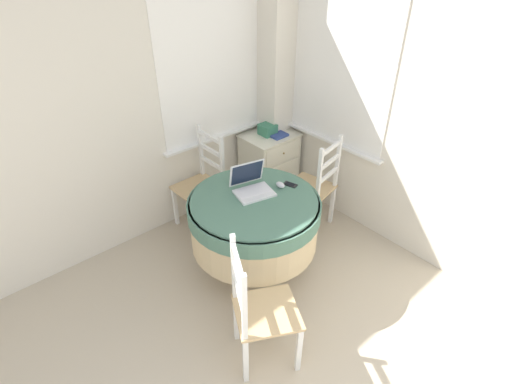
{
  "coord_description": "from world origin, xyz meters",
  "views": [
    {
      "loc": [
        -0.52,
        0.17,
        2.52
      ],
      "look_at": [
        1.29,
        2.27,
        0.67
      ],
      "focal_mm": 28.0,
      "sensor_mm": 36.0,
      "label": 1
    }
  ],
  "objects_px": {
    "computer_mouse": "(280,185)",
    "dining_chair_near_right_window": "(314,187)",
    "storage_box": "(268,129)",
    "round_dining_table": "(254,219)",
    "laptop": "(252,186)",
    "dining_chair_camera_near": "(260,311)",
    "cell_phone": "(290,184)",
    "dining_chair_near_back_window": "(202,184)",
    "book_on_cabinet": "(275,134)",
    "corner_cabinet": "(269,164)"
  },
  "relations": [
    {
      "from": "computer_mouse",
      "to": "dining_chair_near_right_window",
      "type": "height_order",
      "value": "dining_chair_near_right_window"
    },
    {
      "from": "storage_box",
      "to": "round_dining_table",
      "type": "bearing_deg",
      "value": -137.09
    },
    {
      "from": "laptop",
      "to": "dining_chair_camera_near",
      "type": "xyz_separation_m",
      "value": [
        -0.58,
        -0.76,
        -0.34
      ]
    },
    {
      "from": "cell_phone",
      "to": "dining_chair_near_back_window",
      "type": "distance_m",
      "value": 0.98
    },
    {
      "from": "laptop",
      "to": "book_on_cabinet",
      "type": "xyz_separation_m",
      "value": [
        0.91,
        0.69,
        -0.07
      ]
    },
    {
      "from": "cell_phone",
      "to": "book_on_cabinet",
      "type": "distance_m",
      "value": 1.03
    },
    {
      "from": "dining_chair_near_back_window",
      "to": "dining_chair_near_right_window",
      "type": "distance_m",
      "value": 1.07
    },
    {
      "from": "round_dining_table",
      "to": "computer_mouse",
      "type": "xyz_separation_m",
      "value": [
        0.27,
        -0.01,
        0.21
      ]
    },
    {
      "from": "dining_chair_camera_near",
      "to": "book_on_cabinet",
      "type": "height_order",
      "value": "dining_chair_camera_near"
    },
    {
      "from": "cell_phone",
      "to": "storage_box",
      "type": "xyz_separation_m",
      "value": [
        0.56,
        0.89,
        0.01
      ]
    },
    {
      "from": "cell_phone",
      "to": "laptop",
      "type": "bearing_deg",
      "value": 155.13
    },
    {
      "from": "storage_box",
      "to": "computer_mouse",
      "type": "bearing_deg",
      "value": -126.67
    },
    {
      "from": "dining_chair_near_right_window",
      "to": "corner_cabinet",
      "type": "bearing_deg",
      "value": 82.7
    },
    {
      "from": "storage_box",
      "to": "book_on_cabinet",
      "type": "relative_size",
      "value": 0.64
    },
    {
      "from": "round_dining_table",
      "to": "dining_chair_near_right_window",
      "type": "xyz_separation_m",
      "value": [
        0.84,
        0.1,
        -0.1
      ]
    },
    {
      "from": "dining_chair_near_right_window",
      "to": "storage_box",
      "type": "relative_size",
      "value": 6.35
    },
    {
      "from": "cell_phone",
      "to": "corner_cabinet",
      "type": "bearing_deg",
      "value": 56.79
    },
    {
      "from": "laptop",
      "to": "dining_chair_camera_near",
      "type": "bearing_deg",
      "value": -127.39
    },
    {
      "from": "dining_chair_near_back_window",
      "to": "book_on_cabinet",
      "type": "height_order",
      "value": "dining_chair_near_back_window"
    },
    {
      "from": "laptop",
      "to": "dining_chair_near_right_window",
      "type": "relative_size",
      "value": 0.36
    },
    {
      "from": "dining_chair_near_right_window",
      "to": "dining_chair_camera_near",
      "type": "bearing_deg",
      "value": -150.7
    },
    {
      "from": "round_dining_table",
      "to": "dining_chair_camera_near",
      "type": "height_order",
      "value": "dining_chair_camera_near"
    },
    {
      "from": "book_on_cabinet",
      "to": "dining_chair_camera_near",
      "type": "bearing_deg",
      "value": -135.7
    },
    {
      "from": "storage_box",
      "to": "cell_phone",
      "type": "bearing_deg",
      "value": -121.95
    },
    {
      "from": "storage_box",
      "to": "dining_chair_near_back_window",
      "type": "bearing_deg",
      "value": -179.31
    },
    {
      "from": "computer_mouse",
      "to": "storage_box",
      "type": "distance_m",
      "value": 1.07
    },
    {
      "from": "dining_chair_near_back_window",
      "to": "storage_box",
      "type": "distance_m",
      "value": 0.91
    },
    {
      "from": "cell_phone",
      "to": "dining_chair_near_back_window",
      "type": "bearing_deg",
      "value": 108.8
    },
    {
      "from": "cell_phone",
      "to": "dining_chair_camera_near",
      "type": "bearing_deg",
      "value": -144.74
    },
    {
      "from": "round_dining_table",
      "to": "dining_chair_near_back_window",
      "type": "xyz_separation_m",
      "value": [
        0.06,
        0.84,
        -0.1
      ]
    },
    {
      "from": "laptop",
      "to": "computer_mouse",
      "type": "height_order",
      "value": "laptop"
    },
    {
      "from": "cell_phone",
      "to": "corner_cabinet",
      "type": "distance_m",
      "value": 1.11
    },
    {
      "from": "dining_chair_camera_near",
      "to": "storage_box",
      "type": "relative_size",
      "value": 6.35
    },
    {
      "from": "round_dining_table",
      "to": "book_on_cabinet",
      "type": "xyz_separation_m",
      "value": [
        0.97,
        0.79,
        0.17
      ]
    },
    {
      "from": "storage_box",
      "to": "dining_chair_near_right_window",
      "type": "bearing_deg",
      "value": -96.01
    },
    {
      "from": "cell_phone",
      "to": "book_on_cabinet",
      "type": "height_order",
      "value": "cell_phone"
    },
    {
      "from": "laptop",
      "to": "storage_box",
      "type": "relative_size",
      "value": 2.29
    },
    {
      "from": "corner_cabinet",
      "to": "storage_box",
      "type": "xyz_separation_m",
      "value": [
        -0.01,
        0.02,
        0.41
      ]
    },
    {
      "from": "corner_cabinet",
      "to": "computer_mouse",
      "type": "bearing_deg",
      "value": -127.94
    },
    {
      "from": "dining_chair_near_right_window",
      "to": "book_on_cabinet",
      "type": "relative_size",
      "value": 4.07
    },
    {
      "from": "round_dining_table",
      "to": "storage_box",
      "type": "distance_m",
      "value": 1.27
    },
    {
      "from": "round_dining_table",
      "to": "dining_chair_near_back_window",
      "type": "distance_m",
      "value": 0.85
    },
    {
      "from": "corner_cabinet",
      "to": "book_on_cabinet",
      "type": "height_order",
      "value": "book_on_cabinet"
    },
    {
      "from": "computer_mouse",
      "to": "cell_phone",
      "type": "height_order",
      "value": "computer_mouse"
    },
    {
      "from": "computer_mouse",
      "to": "dining_chair_near_back_window",
      "type": "xyz_separation_m",
      "value": [
        -0.21,
        0.85,
        -0.31
      ]
    },
    {
      "from": "dining_chair_near_back_window",
      "to": "computer_mouse",
      "type": "bearing_deg",
      "value": -75.82
    },
    {
      "from": "dining_chair_near_back_window",
      "to": "book_on_cabinet",
      "type": "relative_size",
      "value": 4.07
    },
    {
      "from": "dining_chair_near_right_window",
      "to": "book_on_cabinet",
      "type": "height_order",
      "value": "dining_chair_near_right_window"
    },
    {
      "from": "book_on_cabinet",
      "to": "round_dining_table",
      "type": "bearing_deg",
      "value": -140.72
    },
    {
      "from": "round_dining_table",
      "to": "storage_box",
      "type": "relative_size",
      "value": 6.89
    }
  ]
}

